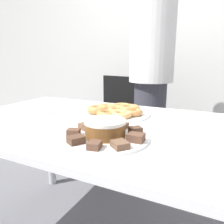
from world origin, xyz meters
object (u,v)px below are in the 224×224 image
office_chair_left (110,126)px  napkin (41,112)px  person_standing (151,74)px  plate_donuts (117,114)px  frosted_cake (105,128)px  plate_cake (105,137)px

office_chair_left → napkin: 0.95m
person_standing → napkin: person_standing is taller
person_standing → napkin: size_ratio=10.30×
plate_donuts → napkin: size_ratio=2.13×
napkin → person_standing: bearing=63.3°
frosted_cake → person_standing: bearing=97.0°
office_chair_left → plate_donuts: size_ratio=2.43×
office_chair_left → plate_cake: 1.26m
napkin → office_chair_left: bearing=90.7°
plate_donuts → frosted_cake: bearing=-71.7°
napkin → plate_cake: bearing=-22.0°
office_chair_left → frosted_cake: size_ratio=5.59×
person_standing → office_chair_left: person_standing is taller
person_standing → plate_cake: 1.02m
plate_cake → frosted_cake: bearing=-76.0°
plate_cake → frosted_cake: 0.04m
person_standing → frosted_cake: 1.01m
plate_donuts → office_chair_left: bearing=119.0°
plate_cake → napkin: bearing=158.0°
office_chair_left → plate_donuts: 0.91m
frosted_cake → napkin: (-0.52, 0.21, -0.04)m
frosted_cake → plate_cake: bearing=104.0°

